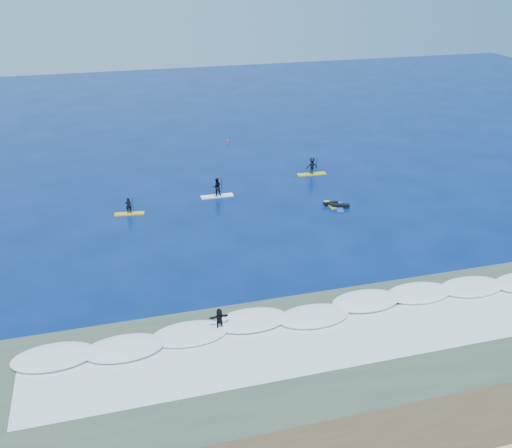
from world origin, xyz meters
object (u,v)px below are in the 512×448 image
object	(u,v)px
sup_paddler_right	(312,167)
prone_paddler_far	(340,206)
wave_surfer	(219,320)
marker_buoy	(228,142)
prone_paddler_near	(330,204)
sup_paddler_left	(129,208)
sup_paddler_center	(217,189)

from	to	relation	value
sup_paddler_right	prone_paddler_far	size ratio (longest dim) A/B	1.31
wave_surfer	marker_buoy	distance (m)	38.62
prone_paddler_near	sup_paddler_right	bearing A→B (deg)	-10.07
prone_paddler_near	prone_paddler_far	world-z (taller)	prone_paddler_far
sup_paddler_left	sup_paddler_center	world-z (taller)	sup_paddler_center
sup_paddler_left	prone_paddler_near	bearing A→B (deg)	-1.38
wave_surfer	marker_buoy	size ratio (longest dim) A/B	3.37
sup_paddler_left	sup_paddler_right	size ratio (longest dim) A/B	0.86
prone_paddler_near	prone_paddler_far	distance (m)	0.99
sup_paddler_left	sup_paddler_center	xyz separation A→B (m)	(8.49, 1.94, 0.24)
sup_paddler_left	sup_paddler_center	distance (m)	8.71
sup_paddler_left	prone_paddler_near	world-z (taller)	sup_paddler_left
prone_paddler_far	wave_surfer	world-z (taller)	wave_surfer
prone_paddler_far	wave_surfer	bearing A→B (deg)	154.96
sup_paddler_right	prone_paddler_near	world-z (taller)	sup_paddler_right
prone_paddler_near	wave_surfer	world-z (taller)	wave_surfer
sup_paddler_right	prone_paddler_near	xyz separation A→B (m)	(-1.19, -8.13, -0.72)
sup_paddler_left	sup_paddler_center	bearing A→B (deg)	20.60
sup_paddler_right	prone_paddler_near	distance (m)	8.24
prone_paddler_near	prone_paddler_far	xyz separation A→B (m)	(0.62, -0.77, 0.03)
marker_buoy	prone_paddler_far	bearing A→B (deg)	-75.56
prone_paddler_near	sup_paddler_center	bearing A→B (deg)	61.78
sup_paddler_center	prone_paddler_far	distance (m)	11.84
sup_paddler_center	prone_paddler_near	distance (m)	10.94
sup_paddler_center	sup_paddler_right	xyz separation A→B (m)	(10.96, 3.26, 0.03)
wave_surfer	marker_buoy	world-z (taller)	wave_surfer
prone_paddler_near	prone_paddler_far	size ratio (longest dim) A/B	0.80
sup_paddler_center	prone_paddler_near	bearing A→B (deg)	-25.93
prone_paddler_near	marker_buoy	xyz separation A→B (m)	(-5.01, 21.10, 0.13)
sup_paddler_right	marker_buoy	bearing A→B (deg)	119.07
sup_paddler_right	marker_buoy	world-z (taller)	sup_paddler_right
wave_surfer	sup_paddler_left	bearing A→B (deg)	100.24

